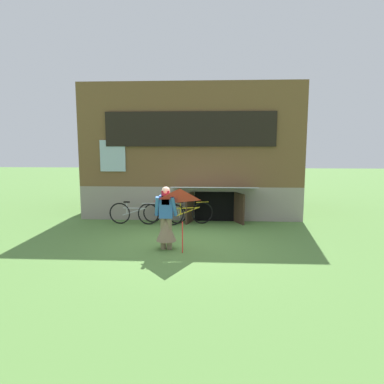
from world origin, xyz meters
TOP-DOWN VIEW (x-y plane):
  - ground_plane at (0.00, 0.00)m, footprint 60.00×60.00m
  - log_house at (0.00, 5.35)m, footprint 7.97×5.83m
  - person at (-0.42, -0.42)m, footprint 0.61×0.53m
  - kite at (-0.01, -1.00)m, footprint 1.00×1.10m
  - bicycle_yellow at (-0.05, 2.39)m, footprint 1.71×0.59m
  - bicycle_black at (-0.87, 2.55)m, footprint 1.55×0.29m
  - bicycle_silver at (-1.89, 2.34)m, footprint 1.73×0.14m

SIDE VIEW (x-z plane):
  - ground_plane at x=0.00m, z-range 0.00..0.00m
  - bicycle_black at x=-0.87m, z-range -0.01..0.70m
  - bicycle_silver at x=-1.89m, z-range -0.01..0.78m
  - bicycle_yellow at x=-0.05m, z-range -0.01..0.80m
  - person at x=-0.42m, z-range -0.13..1.52m
  - kite at x=-0.01m, z-range 0.51..2.03m
  - log_house at x=0.00m, z-range 0.00..4.86m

